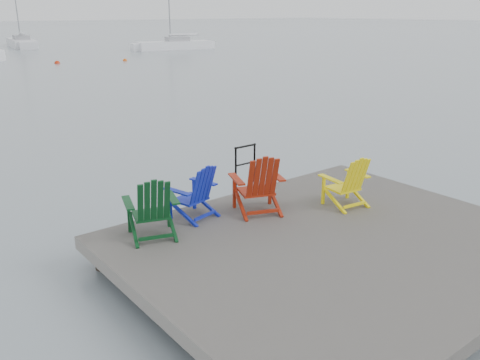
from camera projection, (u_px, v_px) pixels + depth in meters
ground at (334, 270)px, 7.66m from camera, size 400.00×400.00×0.00m
dock at (335, 249)px, 7.55m from camera, size 6.00×5.00×1.40m
handrail at (245, 164)px, 9.30m from camera, size 0.48×0.04×0.90m
chair_green at (152, 207)px, 7.43m from camera, size 0.92×0.87×0.97m
chair_blue at (195, 191)px, 8.16m from camera, size 0.83×0.78×0.91m
chair_red at (259, 183)px, 8.35m from camera, size 0.99×0.95×1.03m
chair_yellow at (348, 181)px, 8.65m from camera, size 0.78×0.73×0.90m
sailboat_mid at (22, 43)px, 54.49m from camera, size 3.42×8.56×11.51m
sailboat_far at (174, 46)px, 50.75m from camera, size 7.59×3.10×10.32m
buoy_c at (125, 61)px, 39.45m from camera, size 0.34×0.34×0.34m
buoy_d at (57, 63)px, 37.47m from camera, size 0.41×0.41×0.41m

